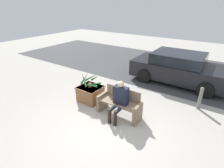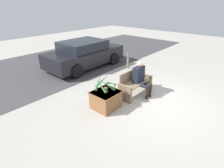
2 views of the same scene
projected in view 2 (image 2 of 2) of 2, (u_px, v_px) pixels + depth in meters
The scene contains 8 objects.
ground_plane at pixel (154, 101), 5.99m from camera, with size 30.00×30.00×0.00m, color #ADA89E.
road_surface at pixel (55, 64), 9.59m from camera, with size 20.00×6.00×0.01m, color #424244.
bench at pixel (135, 84), 6.31m from camera, with size 1.41×0.53×0.88m.
person_seated at pixel (141, 77), 6.14m from camera, with size 0.45×0.62×1.25m.
planter_box at pixel (106, 99), 5.52m from camera, with size 0.83×0.77×0.56m.
potted_plant at pixel (106, 85), 5.31m from camera, with size 0.75×0.77×0.53m.
parked_car at pixel (85, 54), 8.92m from camera, with size 4.07×1.98×1.35m.
bollard_post at pixel (128, 60), 8.78m from camera, with size 0.12×0.12×0.81m.
Camera 2 is at (-4.84, -2.31, 3.09)m, focal length 28.00 mm.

